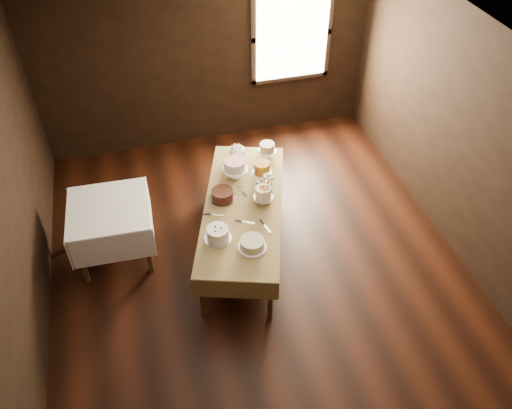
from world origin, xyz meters
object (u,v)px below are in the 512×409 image
(cake_lattice, at_px, (235,170))
(cake_server_a, at_px, (248,222))
(cake_server_e, at_px, (218,215))
(cake_swirl, at_px, (218,234))
(display_table, at_px, (243,208))
(cake_chocolate, at_px, (222,195))
(cake_flowers, at_px, (263,196))
(cake_cream, at_px, (252,244))
(cake_server_d, at_px, (264,189))
(cake_server_b, at_px, (267,228))
(cake_caramel, at_px, (262,173))
(flower_vase, at_px, (268,192))
(cake_server_c, at_px, (241,188))
(side_table, at_px, (109,213))
(cake_meringue, at_px, (237,154))
(cake_speckled, at_px, (267,151))

(cake_lattice, bearing_deg, cake_server_a, -93.23)
(cake_server_e, bearing_deg, cake_swirl, -79.73)
(display_table, xyz_separation_m, cake_lattice, (0.03, 0.55, 0.16))
(cake_server_a, bearing_deg, cake_chocolate, 140.56)
(cake_lattice, height_order, cake_flowers, cake_lattice)
(cake_cream, xyz_separation_m, cake_server_d, (0.40, 0.90, -0.05))
(cake_swirl, height_order, cake_server_b, cake_swirl)
(display_table, relative_size, cake_caramel, 8.35)
(cake_server_e, xyz_separation_m, flower_vase, (0.67, 0.17, 0.06))
(cake_caramel, xyz_separation_m, cake_server_c, (-0.29, -0.06, -0.13))
(cake_caramel, height_order, cake_server_d, cake_caramel)
(cake_flowers, xyz_separation_m, cake_server_a, (-0.26, -0.28, -0.10))
(display_table, xyz_separation_m, side_table, (-1.57, 0.30, 0.03))
(cake_chocolate, xyz_separation_m, cake_swirl, (-0.19, -0.65, 0.01))
(cake_caramel, bearing_deg, cake_meringue, 108.89)
(cake_speckled, distance_m, cake_chocolate, 1.01)
(cake_swirl, bearing_deg, cake_chocolate, 73.30)
(display_table, distance_m, cake_caramel, 0.53)
(cake_speckled, bearing_deg, cake_caramel, -113.40)
(cake_server_c, bearing_deg, cake_server_d, -118.00)
(cake_caramel, height_order, cake_chocolate, cake_caramel)
(cake_chocolate, bearing_deg, cake_cream, -80.78)
(cake_meringue, distance_m, flower_vase, 0.86)
(cake_flowers, bearing_deg, cake_swirl, -145.90)
(cake_server_d, bearing_deg, flower_vase, -112.97)
(cake_flowers, height_order, flower_vase, cake_flowers)
(cake_flowers, relative_size, cake_server_b, 1.09)
(cake_lattice, height_order, cake_server_e, cake_lattice)
(cake_speckled, bearing_deg, cake_chocolate, -138.49)
(cake_lattice, height_order, cake_server_d, cake_lattice)
(side_table, xyz_separation_m, cake_lattice, (1.60, 0.25, 0.13))
(cake_swirl, bearing_deg, cake_server_b, 0.74)
(cake_server_c, bearing_deg, cake_server_a, 166.12)
(cake_flowers, xyz_separation_m, cake_server_c, (-0.19, 0.34, -0.10))
(cake_server_d, bearing_deg, cake_server_c, 133.86)
(display_table, relative_size, cake_swirl, 7.26)
(cake_server_b, height_order, flower_vase, flower_vase)
(cake_server_d, height_order, cake_server_e, same)
(display_table, height_order, cake_lattice, cake_lattice)
(cake_chocolate, bearing_deg, side_table, 174.81)
(display_table, distance_m, cake_server_b, 0.50)
(side_table, xyz_separation_m, cake_server_a, (1.55, -0.61, 0.03))
(cake_swirl, height_order, cake_server_c, cake_swirl)
(cake_server_d, bearing_deg, cake_chocolate, 157.16)
(cake_flowers, bearing_deg, cake_lattice, 109.76)
(cake_lattice, distance_m, cake_caramel, 0.36)
(cake_server_b, xyz_separation_m, cake_server_d, (0.16, 0.67, 0.00))
(cake_caramel, relative_size, cake_chocolate, 0.93)
(cake_chocolate, height_order, cake_server_a, cake_chocolate)
(side_table, bearing_deg, cake_speckled, 14.54)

